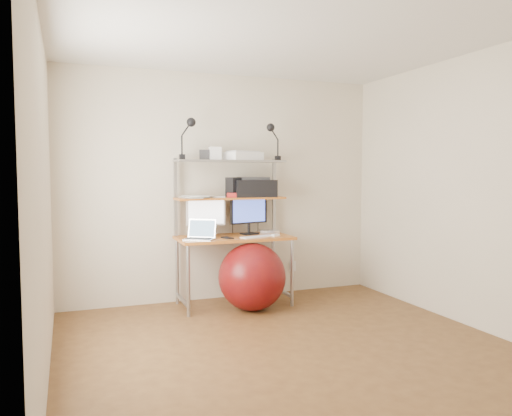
{
  "coord_description": "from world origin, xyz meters",
  "views": [
    {
      "loc": [
        -1.65,
        -3.56,
        1.42
      ],
      "look_at": [
        0.14,
        1.15,
        1.06
      ],
      "focal_mm": 35.0,
      "sensor_mm": 36.0,
      "label": 1
    }
  ],
  "objects_px": {
    "monitor_silver": "(206,213)",
    "monitor_black": "(249,213)",
    "printer": "(253,188)",
    "laptop": "(201,235)",
    "exercise_ball": "(252,277)"
  },
  "relations": [
    {
      "from": "printer",
      "to": "monitor_black",
      "type": "bearing_deg",
      "value": -179.16
    },
    {
      "from": "monitor_silver",
      "to": "printer",
      "type": "height_order",
      "value": "printer"
    },
    {
      "from": "monitor_silver",
      "to": "laptop",
      "type": "distance_m",
      "value": 0.31
    },
    {
      "from": "monitor_black",
      "to": "laptop",
      "type": "height_order",
      "value": "monitor_black"
    },
    {
      "from": "monitor_silver",
      "to": "monitor_black",
      "type": "xyz_separation_m",
      "value": [
        0.49,
        0.02,
        -0.01
      ]
    },
    {
      "from": "printer",
      "to": "exercise_ball",
      "type": "bearing_deg",
      "value": -109.26
    },
    {
      "from": "monitor_silver",
      "to": "printer",
      "type": "bearing_deg",
      "value": 16.06
    },
    {
      "from": "monitor_silver",
      "to": "printer",
      "type": "relative_size",
      "value": 0.97
    },
    {
      "from": "laptop",
      "to": "exercise_ball",
      "type": "xyz_separation_m",
      "value": [
        0.49,
        -0.16,
        -0.44
      ]
    },
    {
      "from": "monitor_black",
      "to": "printer",
      "type": "relative_size",
      "value": 1.0
    },
    {
      "from": "printer",
      "to": "exercise_ball",
      "type": "xyz_separation_m",
      "value": [
        -0.16,
        -0.38,
        -0.9
      ]
    },
    {
      "from": "monitor_silver",
      "to": "exercise_ball",
      "type": "xyz_separation_m",
      "value": [
        0.39,
        -0.37,
        -0.64
      ]
    },
    {
      "from": "monitor_black",
      "to": "printer",
      "type": "height_order",
      "value": "printer"
    },
    {
      "from": "monitor_silver",
      "to": "monitor_black",
      "type": "distance_m",
      "value": 0.49
    },
    {
      "from": "monitor_black",
      "to": "printer",
      "type": "bearing_deg",
      "value": -16.94
    }
  ]
}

